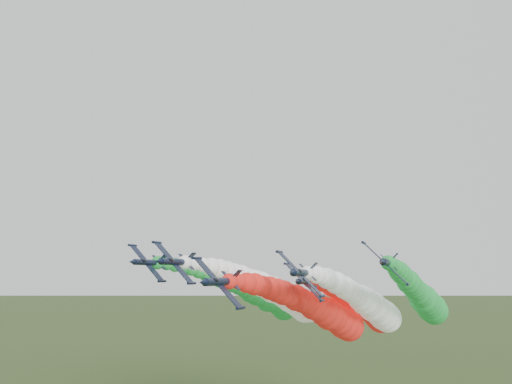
# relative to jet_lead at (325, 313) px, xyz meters

# --- Properties ---
(jet_lead) EXTENTS (12.99, 75.98, 19.22)m
(jet_lead) POSITION_rel_jet_lead_xyz_m (0.00, 0.00, 0.00)
(jet_lead) COLOR black
(jet_lead) RESTS_ON ground
(jet_inner_left) EXTENTS (12.75, 75.48, 18.72)m
(jet_inner_left) POSITION_rel_jet_lead_xyz_m (-12.15, 8.74, 3.05)
(jet_inner_left) COLOR black
(jet_inner_left) RESTS_ON ground
(jet_inner_right) EXTENTS (12.89, 75.88, 19.13)m
(jet_inner_right) POSITION_rel_jet_lead_xyz_m (8.39, 11.84, 1.09)
(jet_inner_right) COLOR black
(jet_inner_right) RESTS_ON ground
(jet_outer_left) EXTENTS (13.10, 76.09, 19.34)m
(jet_outer_left) POSITION_rel_jet_lead_xyz_m (-22.30, 17.08, 3.11)
(jet_outer_left) COLOR black
(jet_outer_left) RESTS_ON ground
(jet_outer_right) EXTENTS (12.90, 75.89, 19.13)m
(jet_outer_right) POSITION_rel_jet_lead_xyz_m (20.07, 20.24, 2.70)
(jet_outer_right) COLOR black
(jet_outer_right) RESTS_ON ground
(jet_trail) EXTENTS (13.33, 76.32, 19.57)m
(jet_trail) POSITION_rel_jet_lead_xyz_m (4.65, 26.86, -0.28)
(jet_trail) COLOR black
(jet_trail) RESTS_ON ground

